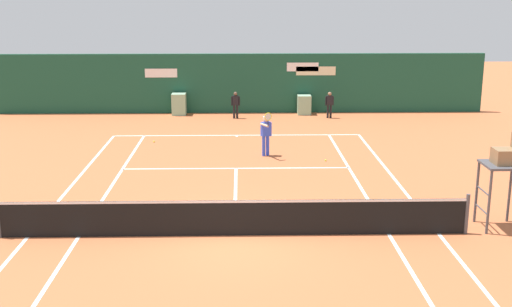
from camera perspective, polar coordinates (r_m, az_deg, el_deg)
ground_plane at (r=17.39m, az=-1.88°, el=-6.50°), size 80.00×80.00×0.01m
tennis_net at (r=16.67m, az=-1.91°, el=-5.57°), size 12.10×0.10×1.07m
sponsor_back_wall at (r=32.99m, az=-1.67°, el=6.09°), size 25.00×1.02×2.99m
umpire_chair at (r=18.03m, az=20.92°, el=-0.88°), size 1.00×1.00×2.56m
player_on_baseline at (r=24.40m, az=0.88°, el=1.91°), size 0.45×0.81×1.77m
ball_kid_left_post at (r=31.88m, az=6.47°, el=4.43°), size 0.43×0.20×1.29m
ball_kid_centre_post at (r=31.59m, az=-1.81°, el=4.44°), size 0.44×0.18×1.31m
tennis_ball_near_service_line at (r=27.07m, az=-8.95°, el=1.04°), size 0.07×0.07×0.07m
tennis_ball_by_sideline at (r=23.99m, az=6.14°, el=-0.59°), size 0.07×0.07×0.07m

